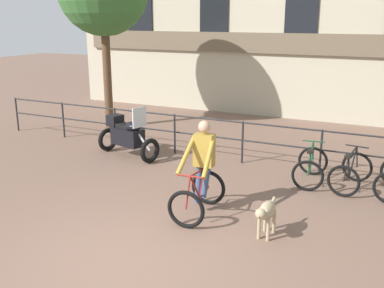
% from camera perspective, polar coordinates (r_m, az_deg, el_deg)
% --- Properties ---
extents(ground_plane, '(60.00, 60.00, 0.00)m').
position_cam_1_polar(ground_plane, '(6.90, -9.00, -14.60)').
color(ground_plane, '#7A5B4C').
extents(canal_railing, '(15.05, 0.05, 1.05)m').
position_cam_1_polar(canal_railing, '(10.97, 6.45, 1.13)').
color(canal_railing, '#232326').
rests_on(canal_railing, ground_plane).
extents(cyclist_with_bike, '(0.76, 1.21, 1.70)m').
position_cam_1_polar(cyclist_with_bike, '(8.09, 1.10, -3.73)').
color(cyclist_with_bike, black).
rests_on(cyclist_with_bike, ground_plane).
extents(dog, '(0.25, 0.85, 0.62)m').
position_cam_1_polar(dog, '(7.41, 9.41, -8.56)').
color(dog, tan).
rests_on(dog, ground_plane).
extents(parked_motorcycle, '(1.83, 1.03, 1.35)m').
position_cam_1_polar(parked_motorcycle, '(11.58, -8.23, 1.10)').
color(parked_motorcycle, black).
rests_on(parked_motorcycle, ground_plane).
extents(parked_bicycle_near_lamp, '(0.76, 1.17, 0.86)m').
position_cam_1_polar(parked_bicycle_near_lamp, '(10.01, 14.80, -2.83)').
color(parked_bicycle_near_lamp, black).
rests_on(parked_bicycle_near_lamp, ground_plane).
extents(parked_bicycle_mid_left, '(0.80, 1.19, 0.86)m').
position_cam_1_polar(parked_bicycle_mid_left, '(9.91, 19.49, -3.43)').
color(parked_bicycle_mid_left, black).
rests_on(parked_bicycle_mid_left, ground_plane).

